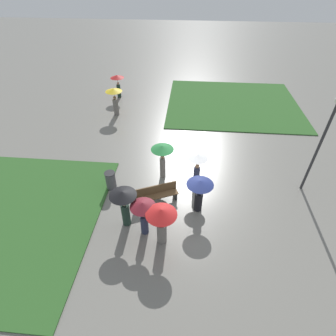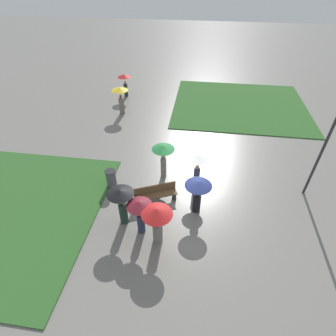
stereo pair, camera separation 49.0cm
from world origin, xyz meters
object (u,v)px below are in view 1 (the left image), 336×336
Objects in this scene: trash_bin at (111,180)px; crowd_person_maroon at (143,211)px; crowd_person_red at (161,218)px; crowd_person_white at (197,164)px; park_bench at (156,194)px; lone_walker_mid_plaza at (114,96)px; crowd_person_green at (162,153)px; crowd_person_navy at (200,189)px; crowd_person_black at (124,202)px; lone_walker_far_path at (118,81)px; lamp_post at (324,136)px.

crowd_person_maroon is at bearing -50.59° from trash_bin.
crowd_person_white is at bearing 9.55° from crowd_person_red.
park_bench is 2.44m from trash_bin.
crowd_person_white is 9.22m from lone_walker_mid_plaza.
trash_bin reaches higher than park_bench.
crowd_person_maroon is at bearing -0.16° from crowd_person_white.
crowd_person_red is 0.96× the size of crowd_person_green.
crowd_person_black is at bearing -56.54° from crowd_person_navy.
crowd_person_red reaches higher than trash_bin.
crowd_person_navy is (1.45, 1.84, -0.09)m from crowd_person_red.
crowd_person_white is 1.11× the size of crowd_person_maroon.
crowd_person_navy is at bearing 13.08° from crowd_person_black.
crowd_person_green reaches higher than lone_walker_far_path.
crowd_person_red is at bearing -24.41° from crowd_person_navy.
trash_bin is at bearing -48.30° from crowd_person_white.
crowd_person_green is (-6.98, 0.29, -1.58)m from lamp_post.
crowd_person_navy reaches higher than park_bench.
crowd_person_white is (2.95, 2.67, 0.06)m from crowd_person_black.
crowd_person_white reaches higher than park_bench.
trash_bin is 0.56× the size of crowd_person_navy.
lone_walker_mid_plaza reaches higher than lone_walker_far_path.
lone_walker_far_path is 0.92× the size of lone_walker_mid_plaza.
park_bench is 1.14× the size of crowd_person_navy.
crowd_person_green is at bearing 24.29° from trash_bin.
crowd_person_navy is at bearing 29.84° from crowd_person_green.
park_bench is 1.13× the size of crowd_person_maroon.
trash_bin is 4.30m from crowd_person_white.
lone_walker_mid_plaza is at bearing 99.49° from crowd_person_black.
lone_walker_mid_plaza is (-3.70, 10.23, 0.13)m from crowd_person_maroon.
crowd_person_navy is 13.38m from lone_walker_far_path.
crowd_person_navy is (1.82, -2.14, -0.21)m from crowd_person_green.
lone_walker_far_path reaches higher than crowd_person_navy.
crowd_person_red is 1.77m from crowd_person_black.
lone_walker_mid_plaza reaches higher than crowd_person_white.
trash_bin is at bearing 75.40° from crowd_person_red.
trash_bin is (-2.34, 0.70, 0.01)m from park_bench.
park_bench is 1.10× the size of lone_walker_far_path.
trash_bin is at bearing 139.75° from park_bench.
lamp_post is 2.56× the size of crowd_person_black.
crowd_person_red is 0.84m from crowd_person_maroon.
crowd_person_maroon is (-0.37, -3.62, -0.21)m from crowd_person_green.
park_bench is at bearing 43.45° from crowd_person_red.
lamp_post is 9.80m from trash_bin.
lone_walker_far_path is (-6.30, 10.17, -0.03)m from crowd_person_white.
lone_walker_mid_plaza is (-2.85, 9.85, 0.07)m from crowd_person_black.
trash_bin is 7.93m from lone_walker_mid_plaza.
crowd_person_green is (-0.38, 3.99, 0.12)m from crowd_person_red.
park_bench is 1.02× the size of crowd_person_white.
lamp_post reaches higher than crowd_person_red.
trash_bin is 0.50× the size of crowd_person_white.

